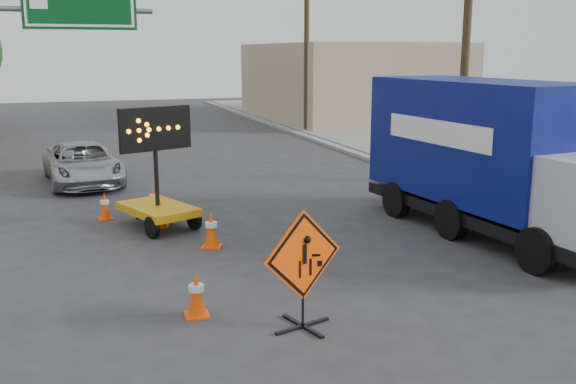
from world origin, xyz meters
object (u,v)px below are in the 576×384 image
arrow_board (158,201)px  construction_sign (303,267)px  pickup_truck (83,164)px  box_truck (492,166)px

arrow_board → construction_sign: bearing=-100.3°
arrow_board → pickup_truck: bearing=82.5°
pickup_truck → construction_sign: bearing=-83.2°
arrow_board → box_truck: (7.12, -3.02, 0.93)m
construction_sign → pickup_truck: 12.86m
construction_sign → arrow_board: size_ratio=0.64×
construction_sign → arrow_board: bearing=84.7°
construction_sign → arrow_board: (-1.29, 6.47, -0.33)m
arrow_board → box_truck: size_ratio=0.38×
arrow_board → pickup_truck: (-1.53, 6.08, -0.00)m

